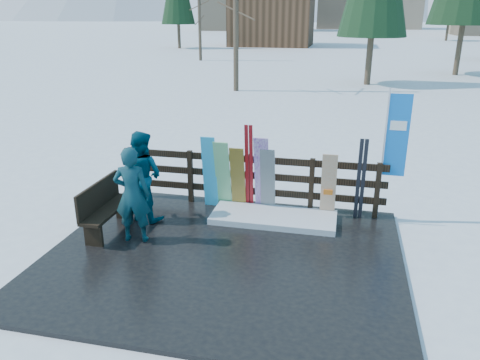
% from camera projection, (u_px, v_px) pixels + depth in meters
% --- Properties ---
extents(ground, '(700.00, 700.00, 0.00)m').
position_uv_depth(ground, '(223.00, 259.00, 8.03)').
color(ground, white).
rests_on(ground, ground).
extents(deck, '(6.00, 5.00, 0.08)m').
position_uv_depth(deck, '(223.00, 257.00, 8.02)').
color(deck, black).
rests_on(deck, ground).
extents(fence, '(5.60, 0.10, 1.15)m').
position_uv_depth(fence, '(249.00, 177.00, 9.80)').
color(fence, black).
rests_on(fence, deck).
extents(snow_patch, '(2.46, 1.00, 0.12)m').
position_uv_depth(snow_patch, '(273.00, 217.00, 9.32)').
color(snow_patch, white).
rests_on(snow_patch, deck).
extents(bench, '(0.41, 1.50, 0.97)m').
position_uv_depth(bench, '(105.00, 206.00, 8.71)').
color(bench, black).
rests_on(bench, deck).
extents(snowboard_0, '(0.29, 0.24, 1.56)m').
position_uv_depth(snowboard_0, '(210.00, 172.00, 9.73)').
color(snowboard_0, '#32BBF4').
rests_on(snowboard_0, deck).
extents(snowboard_1, '(0.31, 0.38, 1.49)m').
position_uv_depth(snowboard_1, '(223.00, 175.00, 9.68)').
color(snowboard_1, white).
rests_on(snowboard_1, deck).
extents(snowboard_2, '(0.29, 0.32, 1.38)m').
position_uv_depth(snowboard_2, '(238.00, 179.00, 9.63)').
color(snowboard_2, yellow).
rests_on(snowboard_2, deck).
extents(snowboard_3, '(0.29, 0.39, 1.62)m').
position_uv_depth(snowboard_3, '(262.00, 175.00, 9.49)').
color(snowboard_3, white).
rests_on(snowboard_3, deck).
extents(snowboard_4, '(0.30, 0.30, 1.39)m').
position_uv_depth(snowboard_4, '(268.00, 181.00, 9.50)').
color(snowboard_4, black).
rests_on(snowboard_4, deck).
extents(snowboard_5, '(0.30, 0.22, 1.36)m').
position_uv_depth(snowboard_5, '(328.00, 186.00, 9.25)').
color(snowboard_5, silver).
rests_on(snowboard_5, deck).
extents(ski_pair_a, '(0.16, 0.22, 1.83)m').
position_uv_depth(ski_pair_a, '(249.00, 168.00, 9.57)').
color(ski_pair_a, maroon).
rests_on(ski_pair_a, deck).
extents(ski_pair_b, '(0.17, 0.18, 1.68)m').
position_uv_depth(ski_pair_b, '(361.00, 179.00, 9.13)').
color(ski_pair_b, black).
rests_on(ski_pair_b, deck).
extents(rental_flag, '(0.45, 0.04, 2.60)m').
position_uv_depth(rental_flag, '(394.00, 140.00, 8.94)').
color(rental_flag, silver).
rests_on(rental_flag, deck).
extents(person_front, '(0.71, 0.53, 1.76)m').
position_uv_depth(person_front, '(132.00, 195.00, 8.25)').
color(person_front, '#155752').
rests_on(person_front, deck).
extents(person_back, '(1.01, 0.87, 1.80)m').
position_uv_depth(person_back, '(142.00, 176.00, 9.16)').
color(person_back, '#04445A').
rests_on(person_back, deck).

